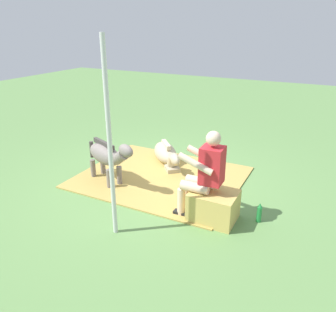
{
  "coord_description": "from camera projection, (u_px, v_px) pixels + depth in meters",
  "views": [
    {
      "loc": [
        -2.57,
        4.61,
        2.61
      ],
      "look_at": [
        -0.24,
        0.03,
        0.55
      ],
      "focal_mm": 35.63,
      "sensor_mm": 36.0,
      "label": 1
    }
  ],
  "objects": [
    {
      "name": "person_seated",
      "position": [
        204.0,
        172.0,
        4.56
      ],
      "size": [
        0.67,
        0.42,
        1.31
      ],
      "color": "beige",
      "rests_on": "ground"
    },
    {
      "name": "pony_standing",
      "position": [
        107.0,
        155.0,
        5.66
      ],
      "size": [
        1.27,
        0.71,
        0.87
      ],
      "color": "slate",
      "rests_on": "ground"
    },
    {
      "name": "hay_bale",
      "position": [
        213.0,
        206.0,
        4.68
      ],
      "size": [
        0.64,
        0.52,
        0.43
      ],
      "primitive_type": "cube",
      "color": "tan",
      "rests_on": "ground"
    },
    {
      "name": "pony_lying",
      "position": [
        166.0,
        154.0,
        6.6
      ],
      "size": [
        1.09,
        1.18,
        0.42
      ],
      "color": "tan",
      "rests_on": "ground"
    },
    {
      "name": "soda_bottle",
      "position": [
        259.0,
        213.0,
        4.65
      ],
      "size": [
        0.07,
        0.07,
        0.29
      ],
      "color": "#268C3F",
      "rests_on": "ground"
    },
    {
      "name": "tent_pole_left",
      "position": [
        110.0,
        143.0,
        4.01
      ],
      "size": [
        0.06,
        0.06,
        2.52
      ],
      "primitive_type": "cylinder",
      "color": "silver",
      "rests_on": "ground"
    },
    {
      "name": "ground_plane",
      "position": [
        157.0,
        182.0,
        5.86
      ],
      "size": [
        24.0,
        24.0,
        0.0
      ],
      "primitive_type": "plane",
      "color": "#608C4C"
    },
    {
      "name": "hay_patch",
      "position": [
        161.0,
        177.0,
        6.03
      ],
      "size": [
        2.8,
        2.33,
        0.02
      ],
      "primitive_type": "cube",
      "color": "tan",
      "rests_on": "ground"
    }
  ]
}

